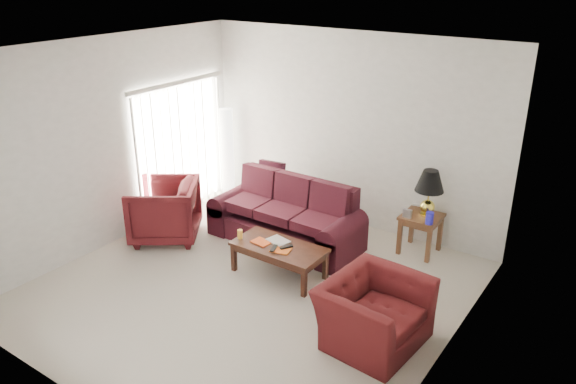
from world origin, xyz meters
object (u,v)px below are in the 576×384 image
(armchair_right, at_px, (374,313))
(sofa, at_px, (285,213))
(coffee_table, at_px, (279,260))
(floor_lamp, at_px, (227,153))
(end_table, at_px, (420,234))
(armchair_left, at_px, (164,211))

(armchair_right, bearing_deg, sofa, 62.13)
(sofa, distance_m, coffee_table, 0.99)
(sofa, distance_m, floor_lamp, 2.09)
(end_table, height_order, armchair_right, armchair_right)
(end_table, distance_m, coffee_table, 2.11)
(coffee_table, bearing_deg, armchair_right, -25.95)
(armchair_left, bearing_deg, coffee_table, 57.38)
(armchair_left, xyz_separation_m, armchair_right, (3.72, -0.47, -0.09))
(sofa, bearing_deg, armchair_right, -34.13)
(end_table, distance_m, armchair_right, 2.27)
(floor_lamp, bearing_deg, armchair_right, -29.67)
(end_table, bearing_deg, armchair_right, -80.38)
(floor_lamp, bearing_deg, end_table, -0.79)
(sofa, xyz_separation_m, armchair_left, (-1.57, -0.92, -0.02))
(floor_lamp, height_order, coffee_table, floor_lamp)
(sofa, height_order, end_table, sofa)
(sofa, xyz_separation_m, armchair_right, (2.15, -1.39, -0.10))
(sofa, bearing_deg, armchair_left, -150.76)
(armchair_right, height_order, coffee_table, armchair_right)
(floor_lamp, distance_m, armchair_left, 1.87)
(end_table, bearing_deg, sofa, -154.63)
(sofa, relative_size, armchair_left, 2.31)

